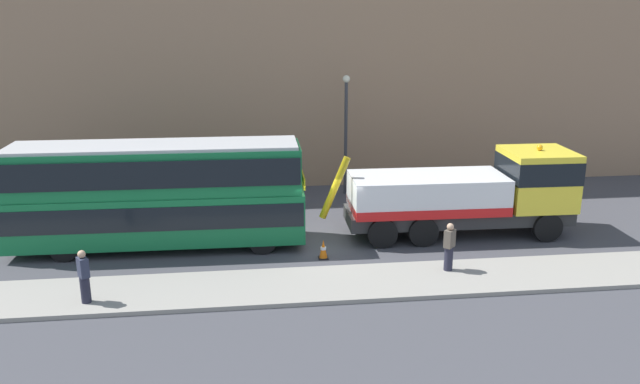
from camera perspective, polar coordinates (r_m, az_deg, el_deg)
The scene contains 9 objects.
ground_plane at distance 25.30m, azimuth 0.51°, elevation -4.44°, with size 120.00×120.00×0.00m, color #424247.
near_kerb at distance 21.42m, azimuth 1.97°, elevation -8.19°, with size 60.00×2.80×0.15m, color gray.
building_facade at distance 32.43m, azimuth -1.52°, elevation 14.69°, with size 60.00×1.50×16.00m.
recovery_tow_truck at distance 26.26m, azimuth 13.29°, elevation -0.06°, with size 10.16×2.78×3.67m.
double_decker_bus at distance 24.79m, azimuth -14.34°, elevation 0.03°, with size 11.08×2.72×4.06m.
pedestrian_onlooker at distance 20.92m, azimuth -20.33°, elevation -7.15°, with size 0.43×0.48×1.71m.
pedestrian_bystander at distance 22.40m, azimuth 11.47°, elevation -4.88°, with size 0.47×0.47×1.71m.
traffic_cone_near_bus at distance 23.54m, azimuth 0.30°, elevation -5.17°, with size 0.36×0.36×0.72m.
street_lamp at distance 30.96m, azimuth 2.33°, elevation 6.05°, with size 0.36×0.36×5.83m.
Camera 1 is at (-3.07, -23.47, 8.91)m, focal length 35.81 mm.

